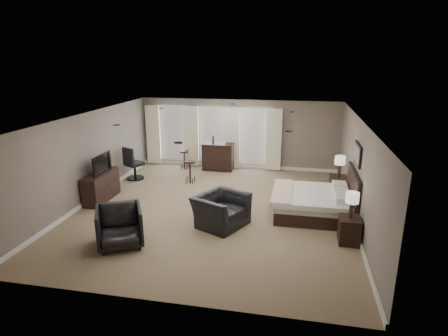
% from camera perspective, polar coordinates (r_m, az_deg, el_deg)
% --- Properties ---
extents(room, '(7.60, 8.60, 2.64)m').
position_cam_1_polar(room, '(10.19, -1.54, 0.51)').
color(room, '#7B694E').
rests_on(room, ground).
extents(window_bay, '(5.25, 0.20, 2.30)m').
position_cam_1_polar(window_bay, '(14.32, -1.83, 4.84)').
color(window_bay, silver).
rests_on(window_bay, room).
extents(bed, '(2.04, 1.95, 1.30)m').
position_cam_1_polar(bed, '(10.29, 12.84, -3.56)').
color(bed, silver).
rests_on(bed, ground).
extents(nightstand_near, '(0.46, 0.56, 0.61)m').
position_cam_1_polar(nightstand_near, '(9.16, 18.51, -8.95)').
color(nightstand_near, black).
rests_on(nightstand_near, ground).
extents(nightstand_far, '(0.50, 0.62, 0.67)m').
position_cam_1_polar(nightstand_far, '(11.82, 16.92, -2.82)').
color(nightstand_far, black).
rests_on(nightstand_far, ground).
extents(lamp_near, '(0.30, 0.30, 0.61)m').
position_cam_1_polar(lamp_near, '(8.92, 18.87, -5.40)').
color(lamp_near, beige).
rests_on(lamp_near, nightstand_near).
extents(lamp_far, '(0.31, 0.31, 0.64)m').
position_cam_1_polar(lamp_far, '(11.63, 17.19, 0.22)').
color(lamp_far, beige).
rests_on(lamp_far, nightstand_far).
extents(wall_art, '(0.04, 0.96, 0.56)m').
position_cam_1_polar(wall_art, '(10.08, 19.61, 2.00)').
color(wall_art, slate).
rests_on(wall_art, room).
extents(dresser, '(0.47, 1.46, 0.85)m').
position_cam_1_polar(dresser, '(11.70, -18.21, -2.69)').
color(dresser, black).
rests_on(dresser, ground).
extents(tv, '(0.57, 0.99, 0.13)m').
position_cam_1_polar(tv, '(11.55, -18.43, -0.40)').
color(tv, black).
rests_on(tv, dresser).
extents(armchair_near, '(1.27, 1.47, 1.09)m').
position_cam_1_polar(armchair_near, '(9.46, -0.47, -5.64)').
color(armchair_near, black).
rests_on(armchair_near, ground).
extents(armchair_far, '(1.30, 1.27, 1.01)m').
position_cam_1_polar(armchair_far, '(8.81, -15.65, -8.30)').
color(armchair_far, black).
rests_on(armchair_far, ground).
extents(bar_counter, '(1.18, 0.61, 1.03)m').
position_cam_1_polar(bar_counter, '(14.07, -0.90, 1.76)').
color(bar_counter, black).
rests_on(bar_counter, ground).
extents(bar_stool_left, '(0.44, 0.44, 0.71)m').
position_cam_1_polar(bar_stool_left, '(14.29, -6.07, 1.23)').
color(bar_stool_left, black).
rests_on(bar_stool_left, ground).
extents(bar_stool_right, '(0.43, 0.43, 0.77)m').
position_cam_1_polar(bar_stool_right, '(12.67, -5.19, -0.60)').
color(bar_stool_right, black).
rests_on(bar_stool_right, ground).
extents(desk_chair, '(0.79, 0.79, 1.17)m').
position_cam_1_polar(desk_chair, '(13.34, -13.49, 0.76)').
color(desk_chair, black).
rests_on(desk_chair, ground).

